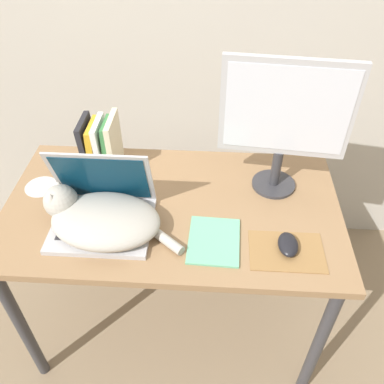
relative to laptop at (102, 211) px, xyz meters
The scene contains 9 objects.
desk 0.28m from the laptop, 22.40° to the left, with size 1.20×0.67×0.74m.
laptop is the anchor object (origin of this frame).
cat 0.04m from the laptop, 89.96° to the right, with size 0.48×0.29×0.14m.
external_monitor 0.68m from the laptop, 20.84° to the left, with size 0.44×0.16×0.50m.
mousepad 0.62m from the laptop, ahead, with size 0.24×0.17×0.00m.
computer_mouse 0.62m from the laptop, ahead, with size 0.06×0.10×0.03m.
book_row 0.32m from the laptop, 102.52° to the left, with size 0.13×0.16×0.22m.
notepad 0.39m from the laptop, 10.30° to the right, with size 0.17×0.21×0.01m.
cd_disc 0.33m from the laptop, 149.71° to the left, with size 0.12×0.12×0.00m.
Camera 1 is at (0.14, -0.71, 1.75)m, focal length 38.00 mm.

